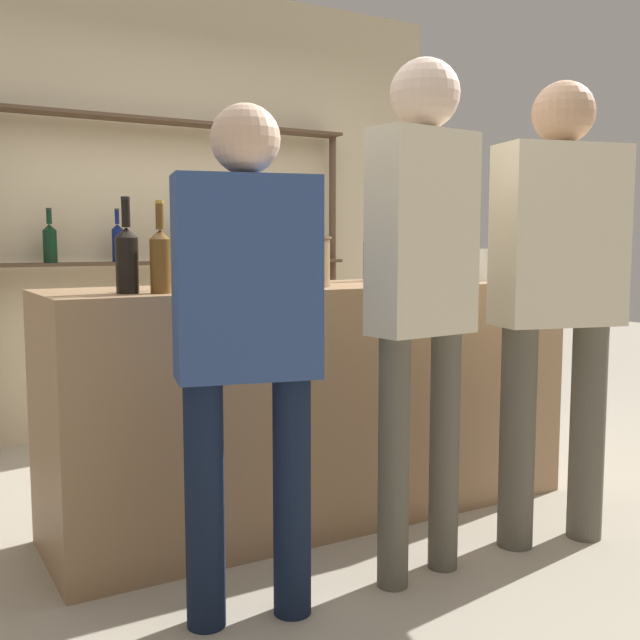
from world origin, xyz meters
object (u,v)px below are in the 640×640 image
object	(u,v)px
ice_bucket	(305,262)
customer_center	(422,270)
counter_bottle_1	(127,257)
wine_glass	(211,257)
cork_jar	(478,265)
counter_bottle_0	(161,259)
counter_bottle_4	(228,252)
customer_left	(247,326)
counter_bottle_2	(507,250)
counter_bottle_3	(371,256)
customer_right	(558,279)

from	to	relation	value
ice_bucket	customer_center	bearing A→B (deg)	-79.61
counter_bottle_1	wine_glass	distance (m)	0.38
ice_bucket	cork_jar	world-z (taller)	ice_bucket
counter_bottle_0	ice_bucket	size ratio (longest dim) A/B	1.52
counter_bottle_1	cork_jar	world-z (taller)	counter_bottle_1
wine_glass	ice_bucket	world-z (taller)	ice_bucket
cork_jar	counter_bottle_4	bearing A→B (deg)	174.59
wine_glass	customer_left	size ratio (longest dim) A/B	0.10
counter_bottle_2	customer_center	xyz separation A→B (m)	(-1.03, -0.66, -0.05)
counter_bottle_2	wine_glass	world-z (taller)	counter_bottle_2
counter_bottle_2	wine_glass	xyz separation A→B (m)	(-1.52, 0.04, -0.02)
cork_jar	counter_bottle_2	bearing A→B (deg)	8.74
counter_bottle_0	customer_center	bearing A→B (deg)	-35.79
ice_bucket	wine_glass	bearing A→B (deg)	168.32
counter_bottle_0	cork_jar	xyz separation A→B (m)	(1.57, 0.09, -0.05)
counter_bottle_2	ice_bucket	bearing A→B (deg)	-178.21
counter_bottle_1	customer_left	world-z (taller)	customer_left
counter_bottle_4	cork_jar	world-z (taller)	counter_bottle_4
counter_bottle_3	counter_bottle_4	world-z (taller)	counter_bottle_4
counter_bottle_3	ice_bucket	distance (m)	0.53
customer_center	counter_bottle_3	bearing A→B (deg)	-29.61
counter_bottle_1	counter_bottle_3	xyz separation A→B (m)	(1.22, 0.26, -0.01)
wine_glass	cork_jar	size ratio (longest dim) A/B	1.09
cork_jar	customer_center	world-z (taller)	customer_center
cork_jar	customer_right	distance (m)	0.66
counter_bottle_4	ice_bucket	xyz separation A→B (m)	(0.29, -0.12, -0.04)
counter_bottle_1	customer_center	world-z (taller)	customer_center
counter_bottle_4	customer_center	distance (m)	0.84
counter_bottle_3	counter_bottle_4	bearing A→B (deg)	-171.44
wine_glass	counter_bottle_1	bearing A→B (deg)	-163.29
counter_bottle_1	customer_center	distance (m)	1.04
ice_bucket	customer_left	distance (m)	0.82
counter_bottle_1	counter_bottle_3	world-z (taller)	counter_bottle_1
counter_bottle_4	wine_glass	size ratio (longest dim) A/B	2.25
counter_bottle_0	counter_bottle_3	xyz separation A→B (m)	(1.11, 0.32, -0.01)
counter_bottle_1	counter_bottle_4	size ratio (longest dim) A/B	0.92
counter_bottle_3	ice_bucket	size ratio (longest dim) A/B	1.38
counter_bottle_2	counter_bottle_3	size ratio (longest dim) A/B	1.22
counter_bottle_2	customer_right	world-z (taller)	customer_right
counter_bottle_2	customer_right	distance (m)	0.78
counter_bottle_3	cork_jar	size ratio (longest dim) A/B	1.99
counter_bottle_2	customer_right	bearing A→B (deg)	-119.76
customer_left	counter_bottle_1	bearing A→B (deg)	33.24
cork_jar	customer_center	distance (m)	1.03
cork_jar	customer_left	distance (m)	1.59
wine_glass	customer_left	bearing A→B (deg)	-103.14
counter_bottle_3	wine_glass	size ratio (longest dim) A/B	1.81
customer_right	counter_bottle_3	bearing A→B (deg)	32.60
customer_right	wine_glass	bearing A→B (deg)	72.62
customer_right	counter_bottle_0	bearing A→B (deg)	83.06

